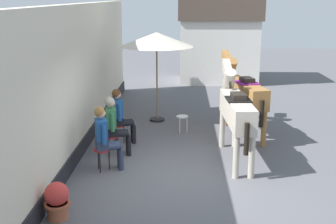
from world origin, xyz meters
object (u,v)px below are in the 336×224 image
(seated_visitor_middle, at_px, (114,123))
(saddled_horse_far, at_px, (243,91))
(saddled_horse_near, at_px, (236,109))
(seated_visitor_far, at_px, (120,113))
(spare_stool_white, at_px, (182,118))
(seated_visitor_near, at_px, (105,135))
(cafe_parasol, at_px, (157,40))
(flower_planter_near, at_px, (57,200))

(seated_visitor_middle, relative_size, saddled_horse_far, 0.47)
(seated_visitor_middle, bearing_deg, saddled_horse_near, -2.69)
(seated_visitor_far, xyz_separation_m, spare_stool_white, (1.52, 0.98, -0.38))
(seated_visitor_near, bearing_deg, seated_visitor_far, 87.55)
(cafe_parasol, bearing_deg, saddled_horse_near, -58.31)
(saddled_horse_near, relative_size, spare_stool_white, 6.52)
(flower_planter_near, height_order, cafe_parasol, cafe_parasol)
(spare_stool_white, bearing_deg, seated_visitor_near, -120.15)
(saddled_horse_near, bearing_deg, saddled_horse_far, 78.12)
(seated_visitor_near, bearing_deg, cafe_parasol, 77.65)
(saddled_horse_near, bearing_deg, flower_planter_near, -137.80)
(seated_visitor_middle, bearing_deg, seated_visitor_near, -93.43)
(seated_visitor_far, distance_m, saddled_horse_far, 3.26)
(flower_planter_near, xyz_separation_m, spare_stool_white, (2.03, 4.88, 0.07))
(seated_visitor_far, xyz_separation_m, flower_planter_near, (-0.51, -3.91, -0.44))
(seated_visitor_far, height_order, saddled_horse_near, saddled_horse_near)
(seated_visitor_middle, distance_m, seated_visitor_far, 0.87)
(seated_visitor_middle, distance_m, cafe_parasol, 3.48)
(seated_visitor_middle, xyz_separation_m, saddled_horse_near, (2.73, -0.13, 0.38))
(spare_stool_white, bearing_deg, cafe_parasol, 122.95)
(seated_visitor_middle, relative_size, seated_visitor_far, 1.00)
(seated_visitor_near, bearing_deg, saddled_horse_near, 15.75)
(seated_visitor_near, relative_size, saddled_horse_far, 0.47)
(seated_visitor_far, height_order, saddled_horse_far, saddled_horse_far)
(saddled_horse_far, bearing_deg, cafe_parasol, 152.44)
(seated_visitor_middle, distance_m, flower_planter_near, 3.11)
(saddled_horse_near, relative_size, cafe_parasol, 1.16)
(flower_planter_near, distance_m, cafe_parasol, 6.49)
(seated_visitor_near, distance_m, saddled_horse_far, 4.18)
(seated_visitor_far, bearing_deg, saddled_horse_far, 16.35)
(seated_visitor_far, bearing_deg, spare_stool_white, 32.63)
(seated_visitor_near, xyz_separation_m, flower_planter_near, (-0.43, -2.13, -0.44))
(saddled_horse_far, xyz_separation_m, cafe_parasol, (-2.33, 1.21, 1.20))
(seated_visitor_middle, distance_m, saddled_horse_far, 3.62)
(spare_stool_white, bearing_deg, saddled_horse_far, -2.34)
(saddled_horse_far, distance_m, spare_stool_white, 1.76)
(saddled_horse_far, bearing_deg, saddled_horse_near, -101.88)
(seated_visitor_middle, height_order, seated_visitor_far, same)
(cafe_parasol, xyz_separation_m, spare_stool_white, (0.75, -1.15, -1.96))
(seated_visitor_middle, distance_m, spare_stool_white, 2.43)
(seated_visitor_near, relative_size, spare_stool_white, 3.02)
(saddled_horse_far, bearing_deg, seated_visitor_middle, -150.39)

